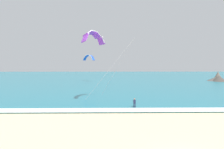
# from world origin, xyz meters

# --- Properties ---
(sea) EXTENTS (200.00, 120.00, 0.20)m
(sea) POSITION_xyz_m (0.00, 74.53, 0.10)
(sea) COLOR teal
(sea) RESTS_ON ground
(surf_foam) EXTENTS (200.00, 2.54, 0.04)m
(surf_foam) POSITION_xyz_m (0.00, 15.53, 0.22)
(surf_foam) COLOR white
(surf_foam) RESTS_ON sea
(surfboard) EXTENTS (0.48, 1.41, 0.09)m
(surfboard) POSITION_xyz_m (-1.91, 17.31, 0.03)
(surfboard) COLOR #E04C38
(surfboard) RESTS_ON ground
(kitesurfer) EXTENTS (0.55, 0.53, 1.69)m
(kitesurfer) POSITION_xyz_m (-1.91, 17.33, 0.94)
(kitesurfer) COLOR #191E38
(kitesurfer) RESTS_ON ground
(kite_primary) EXTENTS (8.75, 6.19, 11.85)m
(kite_primary) POSITION_xyz_m (-8.87, 21.08, 12.05)
(kite_primary) COLOR purple
(kite_distant) EXTENTS (4.64, 4.94, 2.02)m
(kite_distant) POSITION_xyz_m (-13.12, 56.76, 9.25)
(kite_distant) COLOR blue
(headland_right) EXTENTS (7.48, 8.61, 3.74)m
(headland_right) POSITION_xyz_m (35.87, 61.75, 1.21)
(headland_right) COLOR #47423D
(headland_right) RESTS_ON ground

